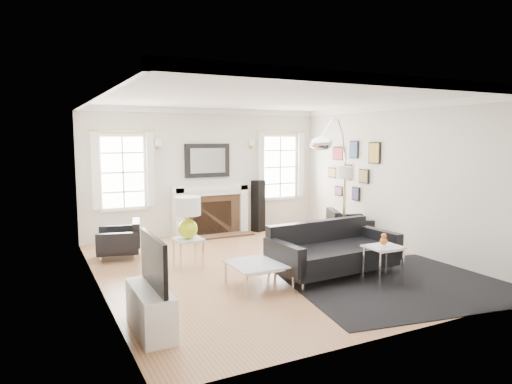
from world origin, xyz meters
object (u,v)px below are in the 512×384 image
sofa (331,252)px  armchair_left (121,241)px  coffee_table (259,265)px  arc_floor_lamp (335,179)px  fireplace (211,211)px  gourd_lamp (188,215)px  armchair_right (347,228)px

sofa → armchair_left: (-2.78, 2.54, -0.06)m
sofa → armchair_left: sofa is taller
coffee_table → arc_floor_lamp: size_ratio=0.31×
fireplace → gourd_lamp: size_ratio=2.45×
fireplace → gourd_lamp: gourd_lamp is taller
fireplace → arc_floor_lamp: arc_floor_lamp is taller
armchair_left → armchair_right: 4.40m
armchair_right → coffee_table: bearing=-150.6°
fireplace → sofa: 3.70m
armchair_left → arc_floor_lamp: 4.04m
armchair_left → armchair_right: bearing=-13.0°
armchair_right → armchair_left: bearing=167.0°
sofa → armchair_left: bearing=137.6°
armchair_left → gourd_lamp: 1.60m
armchair_right → arc_floor_lamp: 1.39m
sofa → coffee_table: size_ratio=2.60×
coffee_table → arc_floor_lamp: bearing=27.0°
sofa → arc_floor_lamp: 1.68m
armchair_right → arc_floor_lamp: (-0.71, -0.51, 1.08)m
arc_floor_lamp → sofa: bearing=-127.8°
sofa → armchair_right: bearing=45.7°
armchair_left → coffee_table: bearing=-60.4°
fireplace → gourd_lamp: 2.67m
sofa → arc_floor_lamp: bearing=52.2°
gourd_lamp → arc_floor_lamp: 2.79m
coffee_table → sofa: bearing=1.9°
fireplace → sofa: fireplace is taller
fireplace → armchair_left: fireplace is taller
armchair_right → coffee_table: (-2.83, -1.59, 0.00)m
coffee_table → armchair_left: bearing=119.6°
armchair_left → arc_floor_lamp: arc_floor_lamp is taller
sofa → armchair_right: size_ratio=1.94×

